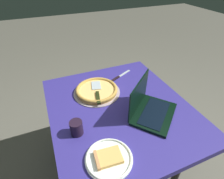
% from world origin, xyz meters
% --- Properties ---
extents(ground_plane, '(12.00, 12.00, 0.00)m').
position_xyz_m(ground_plane, '(0.00, 0.00, 0.00)').
color(ground_plane, '#5E5B4F').
extents(dining_table, '(1.07, 0.94, 0.75)m').
position_xyz_m(dining_table, '(0.00, 0.00, 0.68)').
color(dining_table, navy).
rests_on(dining_table, ground_plane).
extents(laptop, '(0.39, 0.40, 0.24)m').
position_xyz_m(laptop, '(0.14, 0.15, 0.80)').
color(laptop, black).
rests_on(laptop, dining_table).
extents(pizza_plate, '(0.24, 0.24, 0.04)m').
position_xyz_m(pizza_plate, '(0.35, -0.22, 0.77)').
color(pizza_plate, white).
rests_on(pizza_plate, dining_table).
extents(pizza_tray, '(0.36, 0.36, 0.04)m').
position_xyz_m(pizza_tray, '(-0.21, -0.09, 0.77)').
color(pizza_tray, '#A1939B').
rests_on(pizza_tray, dining_table).
extents(table_knife, '(0.13, 0.23, 0.01)m').
position_xyz_m(table_knife, '(-0.34, 0.15, 0.76)').
color(table_knife, '#B0BBBF').
rests_on(table_knife, dining_table).
extents(drink_cup, '(0.07, 0.07, 0.09)m').
position_xyz_m(drink_cup, '(0.12, -0.33, 0.80)').
color(drink_cup, black).
rests_on(drink_cup, dining_table).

